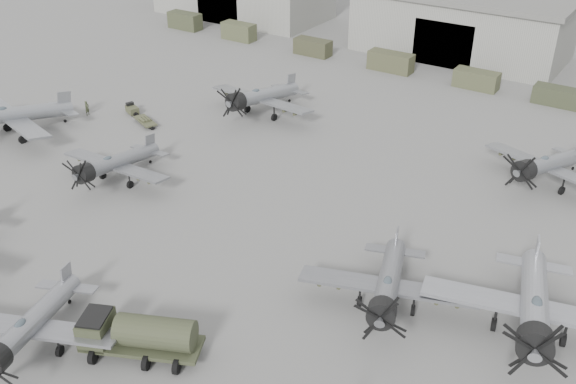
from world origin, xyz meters
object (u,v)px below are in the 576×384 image
Objects in this scene: aircraft_mid_3 at (534,307)px; fuel_tanker at (139,333)px; aircraft_near_1 at (27,328)px; aircraft_far_1 at (547,165)px; tug_trailer at (137,114)px; ground_crew at (87,108)px; aircraft_mid_0 at (9,116)px; aircraft_mid_2 at (388,285)px; aircraft_mid_1 at (113,164)px; aircraft_far_0 at (259,97)px.

aircraft_mid_3 reaches higher than fuel_tanker.
aircraft_near_1 is 0.92× the size of aircraft_far_1.
tug_trailer is at bearing 101.52° from aircraft_near_1.
ground_crew is (-51.14, 9.12, -1.71)m from aircraft_mid_3.
aircraft_far_1 is at bearing 88.30° from aircraft_mid_3.
aircraft_mid_3 is at bearing -107.00° from ground_crew.
fuel_tanker is (-15.07, -35.04, -0.57)m from aircraft_far_1.
aircraft_far_1 is at bearing 36.42° from aircraft_mid_0.
tug_trailer is at bearing 110.90° from fuel_tanker.
aircraft_far_1 is at bearing 42.20° from fuel_tanker.
fuel_tanker is 39.49m from ground_crew.
aircraft_mid_3 is (8.67, 2.60, 0.36)m from aircraft_mid_2.
aircraft_mid_0 reaches higher than aircraft_mid_1.
tug_trailer is 5.77m from ground_crew.
aircraft_mid_1 is at bearing 116.13° from fuel_tanker.
aircraft_mid_2 reaches higher than aircraft_near_1.
aircraft_mid_0 is 1.21× the size of aircraft_mid_1.
aircraft_mid_2 is 0.85× the size of aircraft_mid_3.
aircraft_mid_2 is 23.54m from aircraft_far_1.
aircraft_near_1 is at bearing -155.71° from aircraft_mid_2.
aircraft_mid_3 is (25.09, 18.14, 0.47)m from aircraft_near_1.
aircraft_mid_3 is 39.82m from aircraft_far_0.
aircraft_mid_2 is at bearing 9.90° from aircraft_mid_0.
aircraft_near_1 is at bearing -33.28° from tug_trailer.
aircraft_far_1 is 42.51m from tug_trailer.
aircraft_far_0 is at bearing 81.35° from aircraft_mid_1.
aircraft_mid_1 is 1.45× the size of fuel_tanker.
aircraft_mid_3 is 1.09× the size of aircraft_far_0.
aircraft_near_1 is 37.73m from ground_crew.
aircraft_mid_0 is at bearing 156.40° from aircraft_mid_2.
aircraft_mid_0 is 8.15× the size of ground_crew.
fuel_tanker is at bearing 9.70° from aircraft_near_1.
aircraft_mid_2 is at bearing -177.14° from aircraft_mid_3.
aircraft_far_1 is at bearing 38.38° from aircraft_near_1.
ground_crew is (-42.47, 11.72, -1.34)m from aircraft_mid_2.
aircraft_near_1 is 1.00× the size of aircraft_mid_1.
ground_crew is at bearing 110.18° from aircraft_near_1.
ground_crew is (-31.65, 23.60, -0.80)m from fuel_tanker.
aircraft_near_1 is 0.93× the size of aircraft_mid_2.
fuel_tanker is 1.27× the size of tug_trailer.
aircraft_mid_2 is 9.06m from aircraft_mid_3.
aircraft_mid_1 is at bearing -30.77° from tug_trailer.
aircraft_far_1 is (30.39, 1.21, -0.14)m from aircraft_far_0.
aircraft_mid_3 is 51.97m from ground_crew.
aircraft_mid_1 is (16.17, -1.12, -0.40)m from aircraft_mid_0.
aircraft_far_0 is at bearing 120.82° from aircraft_mid_2.
aircraft_far_1 reaches higher than aircraft_mid_2.
aircraft_mid_0 is 16.22m from aircraft_mid_1.
aircraft_mid_3 reaches higher than aircraft_far_1.
aircraft_far_1 is 1.57× the size of fuel_tanker.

